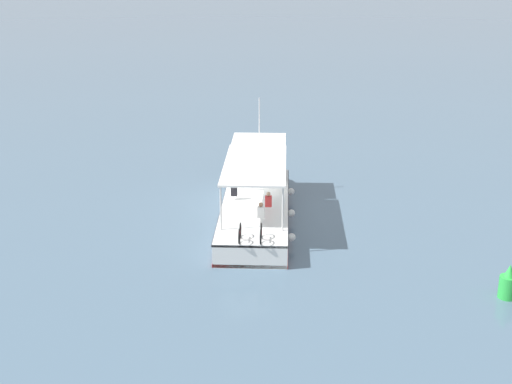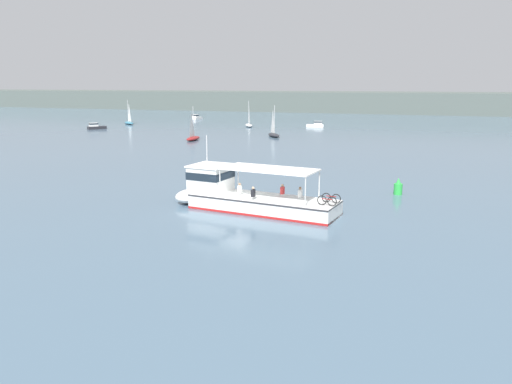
# 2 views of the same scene
# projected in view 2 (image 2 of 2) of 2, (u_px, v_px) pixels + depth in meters

# --- Properties ---
(ground_plane) EXTENTS (400.00, 400.00, 0.00)m
(ground_plane) POSITION_uv_depth(u_px,v_px,m) (232.00, 209.00, 36.63)
(ground_plane) COLOR slate
(distant_shoreline) EXTENTS (400.00, 28.00, 6.20)m
(distant_shoreline) POSITION_uv_depth(u_px,v_px,m) (384.00, 102.00, 158.08)
(distant_shoreline) COLOR #515B56
(distant_shoreline) RESTS_ON ground
(ferry_main) EXTENTS (13.03, 4.79, 5.32)m
(ferry_main) POSITION_uv_depth(u_px,v_px,m) (244.00, 196.00, 36.25)
(ferry_main) COLOR white
(ferry_main) RESTS_ON ground
(motorboat_near_starboard) EXTENTS (3.77, 1.89, 1.26)m
(motorboat_near_starboard) POSITION_uv_depth(u_px,v_px,m) (316.00, 124.00, 104.02)
(motorboat_near_starboard) COLOR white
(motorboat_near_starboard) RESTS_ON ground
(sailboat_off_bow) EXTENTS (4.57, 4.17, 5.40)m
(sailboat_off_bow) POSITION_uv_depth(u_px,v_px,m) (129.00, 122.00, 111.21)
(sailboat_off_bow) COLOR teal
(sailboat_off_bow) RESTS_ON ground
(sailboat_far_right) EXTENTS (1.85, 4.91, 5.40)m
(sailboat_far_right) POSITION_uv_depth(u_px,v_px,m) (193.00, 137.00, 80.14)
(sailboat_far_right) COLOR maroon
(sailboat_far_right) RESTS_ON ground
(motorboat_outer_anchorage) EXTENTS (3.19, 3.67, 1.26)m
(motorboat_outer_anchorage) POSITION_uv_depth(u_px,v_px,m) (96.00, 126.00, 99.36)
(motorboat_outer_anchorage) COLOR #232328
(motorboat_outer_anchorage) RESTS_ON ground
(sailboat_mid_channel) EXTENTS (3.82, 4.77, 5.40)m
(sailboat_mid_channel) POSITION_uv_depth(u_px,v_px,m) (274.00, 134.00, 85.31)
(sailboat_mid_channel) COLOR #232328
(sailboat_mid_channel) RESTS_ON ground
(sailboat_near_port) EXTENTS (3.35, 4.93, 5.40)m
(sailboat_near_port) POSITION_uv_depth(u_px,v_px,m) (249.00, 124.00, 104.90)
(sailboat_near_port) COLOR white
(sailboat_near_port) RESTS_ON ground
(motorboat_off_stern) EXTENTS (1.53, 3.68, 1.26)m
(motorboat_off_stern) POSITION_uv_depth(u_px,v_px,m) (196.00, 117.00, 125.47)
(motorboat_off_stern) COLOR white
(motorboat_off_stern) RESTS_ON ground
(channel_buoy) EXTENTS (0.70, 0.70, 1.40)m
(channel_buoy) POSITION_uv_depth(u_px,v_px,m) (398.00, 188.00, 41.22)
(channel_buoy) COLOR green
(channel_buoy) RESTS_ON ground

